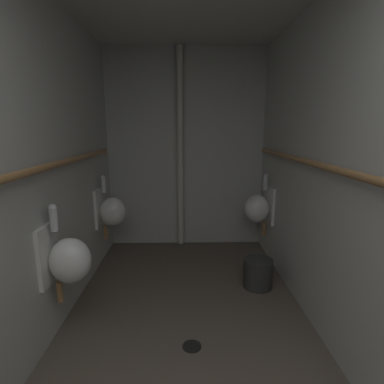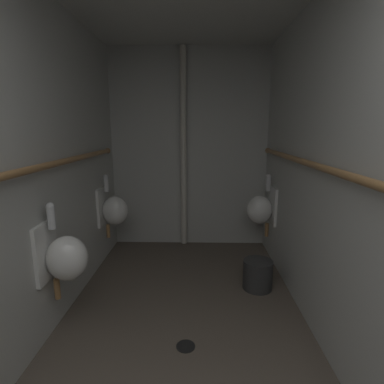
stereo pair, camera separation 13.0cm
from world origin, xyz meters
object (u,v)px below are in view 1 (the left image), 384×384
object	(u,v)px
standpipe_back_wall	(180,151)
floor_drain	(192,346)
waste_bin	(258,273)
urinal_left_mid	(67,259)
urinal_right_mid	(259,208)
urinal_left_far	(111,211)

from	to	relation	value
standpipe_back_wall	floor_drain	xyz separation A→B (m)	(0.11, -1.95, -1.28)
waste_bin	urinal_left_mid	bearing A→B (deg)	-156.47
urinal_left_mid	floor_drain	bearing A→B (deg)	-9.01
standpipe_back_wall	floor_drain	distance (m)	2.34
standpipe_back_wall	waste_bin	size ratio (longest dim) A/B	8.66
urinal_left_mid	urinal_right_mid	size ratio (longest dim) A/B	1.00
urinal_right_mid	waste_bin	world-z (taller)	urinal_right_mid
urinal_left_mid	waste_bin	bearing A→B (deg)	23.53
urinal_right_mid	waste_bin	distance (m)	0.86
urinal_left_mid	urinal_right_mid	world-z (taller)	same
standpipe_back_wall	waste_bin	distance (m)	1.78
urinal_left_mid	urinal_right_mid	xyz separation A→B (m)	(1.74, 1.39, 0.00)
standpipe_back_wall	urinal_left_mid	bearing A→B (deg)	-113.80
urinal_right_mid	floor_drain	world-z (taller)	urinal_right_mid
urinal_left_far	standpipe_back_wall	xyz separation A→B (m)	(0.80, 0.50, 0.65)
urinal_right_mid	standpipe_back_wall	xyz separation A→B (m)	(-0.94, 0.42, 0.65)
urinal_left_mid	standpipe_back_wall	size ratio (longest dim) A/B	0.30
waste_bin	standpipe_back_wall	bearing A→B (deg)	125.00
urinal_left_far	standpipe_back_wall	bearing A→B (deg)	32.26
standpipe_back_wall	urinal_right_mid	bearing A→B (deg)	-24.19
waste_bin	urinal_left_far	bearing A→B (deg)	158.71
urinal_left_far	urinal_left_mid	bearing A→B (deg)	-90.00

